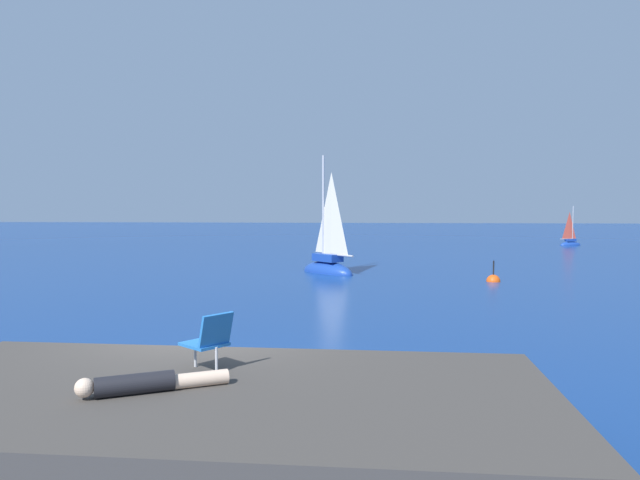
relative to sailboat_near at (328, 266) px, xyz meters
The scene contains 9 objects.
ground_plane 16.72m from the sailboat_near, 94.22° to the right, with size 160.00×160.00×0.00m, color navy.
shore_ledge 19.74m from the sailboat_near, 90.78° to the right, with size 8.17×4.00×0.98m, color #423D38.
boulder_seaward 17.79m from the sailboat_near, 99.12° to the right, with size 1.48×1.18×0.81m, color #433635.
boulder_inland 17.24m from the sailboat_near, 88.66° to the right, with size 1.58×1.27×0.87m, color #463F36.
sailboat_near is the anchor object (origin of this frame).
sailboat_far 24.84m from the sailboat_near, 47.01° to the left, with size 1.77×1.07×3.18m.
person_sunbather 20.01m from the sailboat_near, 93.00° to the right, with size 1.63×0.91×0.25m.
beach_chair 19.09m from the sailboat_near, 91.59° to the right, with size 0.76×0.75×0.80m.
marker_buoy 7.26m from the sailboat_near, 19.76° to the right, with size 0.56×0.56×1.13m.
Camera 1 is at (2.68, -10.00, 3.22)m, focal length 33.38 mm.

